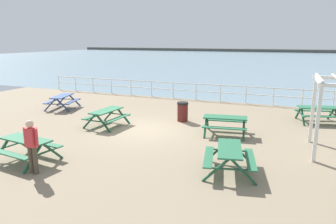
{
  "coord_description": "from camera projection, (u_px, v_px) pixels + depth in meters",
  "views": [
    {
      "loc": [
        6.05,
        -12.15,
        3.95
      ],
      "look_at": [
        0.95,
        0.42,
        0.8
      ],
      "focal_mm": 33.55,
      "sensor_mm": 36.0,
      "label": 1
    }
  ],
  "objects": [
    {
      "name": "picnic_table_mid_centre",
      "position": [
        107.0,
        114.0,
        14.5
      ],
      "size": [
        1.64,
        1.89,
        0.8
      ],
      "rotation": [
        0.0,
        0.0,
        1.51
      ],
      "color": "#286B47",
      "rests_on": "ground"
    },
    {
      "name": "sea_band",
      "position": [
        263.0,
        60.0,
        61.69
      ],
      "size": [
        142.0,
        90.0,
        0.01
      ],
      "primitive_type": "cube",
      "color": "gray",
      "rests_on": "ground"
    },
    {
      "name": "picnic_table_corner",
      "position": [
        225.0,
        121.0,
        13.22
      ],
      "size": [
        2.01,
        1.78,
        0.8
      ],
      "rotation": [
        0.0,
        0.0,
        0.16
      ],
      "color": "#286B47",
      "rests_on": "ground"
    },
    {
      "name": "ground_plane",
      "position": [
        145.0,
        132.0,
        14.1
      ],
      "size": [
        30.0,
        24.0,
        0.2
      ],
      "primitive_type": "cube",
      "color": "gray"
    },
    {
      "name": "picnic_table_near_left",
      "position": [
        318.0,
        111.0,
        15.14
      ],
      "size": [
        2.13,
        1.92,
        0.8
      ],
      "rotation": [
        0.0,
        0.0,
        0.27
      ],
      "color": "#286B47",
      "rests_on": "ground"
    },
    {
      "name": "seaward_railing",
      "position": [
        196.0,
        89.0,
        20.91
      ],
      "size": [
        23.07,
        0.07,
        1.08
      ],
      "color": "white",
      "rests_on": "ground"
    },
    {
      "name": "picnic_table_near_right",
      "position": [
        26.0,
        144.0,
        10.31
      ],
      "size": [
        1.97,
        1.73,
        0.8
      ],
      "rotation": [
        0.0,
        0.0,
        -0.12
      ],
      "color": "#286B47",
      "rests_on": "ground"
    },
    {
      "name": "picnic_table_seaward",
      "position": [
        62.0,
        99.0,
        18.19
      ],
      "size": [
        1.92,
        2.13,
        0.8
      ],
      "rotation": [
        0.0,
        0.0,
        1.84
      ],
      "color": "#334C84",
      "rests_on": "ground"
    },
    {
      "name": "picnic_table_far_right",
      "position": [
        229.0,
        154.0,
        9.45
      ],
      "size": [
        1.85,
        2.08,
        0.8
      ],
      "rotation": [
        0.0,
        0.0,
        1.78
      ],
      "color": "#286B47",
      "rests_on": "ground"
    },
    {
      "name": "litter_bin",
      "position": [
        183.0,
        112.0,
        15.42
      ],
      "size": [
        0.55,
        0.55,
        0.95
      ],
      "color": "#591E19",
      "rests_on": "ground"
    },
    {
      "name": "visitor",
      "position": [
        32.0,
        143.0,
        9.26
      ],
      "size": [
        0.53,
        0.23,
        1.66
      ],
      "rotation": [
        0.0,
        0.0,
        4.69
      ],
      "color": "#4C4233",
      "rests_on": "ground"
    },
    {
      "name": "distant_shoreline",
      "position": [
        277.0,
        52.0,
        100.51
      ],
      "size": [
        142.0,
        6.0,
        1.8
      ],
      "primitive_type": "cube",
      "color": "#4C4C47",
      "rests_on": "ground"
    }
  ]
}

